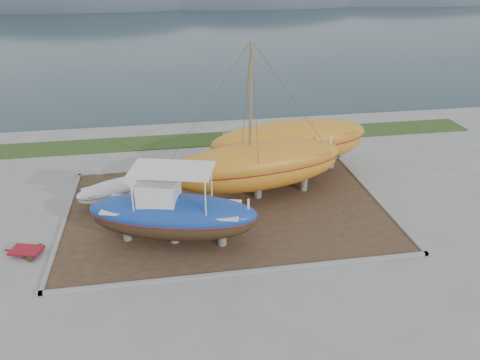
{
  "coord_description": "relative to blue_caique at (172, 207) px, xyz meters",
  "views": [
    {
      "loc": [
        -3.16,
        -19.54,
        13.47
      ],
      "look_at": [
        0.78,
        4.0,
        1.87
      ],
      "focal_mm": 35.0,
      "sensor_mm": 36.0,
      "label": 1
    }
  ],
  "objects": [
    {
      "name": "grass_strip",
      "position": [
        3.14,
        14.46,
        -2.09
      ],
      "size": [
        44.0,
        3.0,
        0.08
      ],
      "primitive_type": "cube",
      "color": "#284219",
      "rests_on": "ground"
    },
    {
      "name": "white_dinghy",
      "position": [
        -3.25,
        4.84,
        -1.39
      ],
      "size": [
        4.81,
        3.4,
        1.36
      ],
      "primitive_type": null,
      "rotation": [
        0.0,
        0.0,
        0.43
      ],
      "color": "white",
      "rests_on": "dirt_patch"
    },
    {
      "name": "mountain_ridge",
      "position": [
        3.14,
        123.96,
        -2.13
      ],
      "size": [
        200.0,
        36.0,
        20.0
      ],
      "primitive_type": null,
      "color": "#333D49",
      "rests_on": "ground"
    },
    {
      "name": "orange_sailboat",
      "position": [
        5.22,
        4.1,
        2.61
      ],
      "size": [
        11.05,
        4.89,
        9.36
      ],
      "primitive_type": null,
      "rotation": [
        0.0,
        0.0,
        0.17
      ],
      "color": "orange",
      "rests_on": "dirt_patch"
    },
    {
      "name": "blue_caique",
      "position": [
        0.0,
        0.0,
        0.0
      ],
      "size": [
        9.01,
        4.82,
        4.14
      ],
      "primitive_type": null,
      "rotation": [
        0.0,
        0.0,
        -0.26
      ],
      "color": "#1A41A2",
      "rests_on": "dirt_patch"
    },
    {
      "name": "sea",
      "position": [
        3.14,
        68.96,
        -2.13
      ],
      "size": [
        260.0,
        100.0,
        0.04
      ],
      "primitive_type": null,
      "color": "#1C3138",
      "rests_on": "ground"
    },
    {
      "name": "dirt_patch",
      "position": [
        3.14,
        2.96,
        -2.1
      ],
      "size": [
        18.0,
        12.0,
        0.06
      ],
      "primitive_type": "cube",
      "color": "#422D1E",
      "rests_on": "ground"
    },
    {
      "name": "ground",
      "position": [
        3.14,
        -1.04,
        -2.13
      ],
      "size": [
        140.0,
        140.0,
        0.0
      ],
      "primitive_type": "plane",
      "color": "gray",
      "rests_on": "ground"
    },
    {
      "name": "red_trailer",
      "position": [
        -7.27,
        0.13,
        -1.97
      ],
      "size": [
        2.48,
        1.72,
        0.32
      ],
      "primitive_type": null,
      "rotation": [
        0.0,
        0.0,
        -0.29
      ],
      "color": "maroon",
      "rests_on": "ground"
    },
    {
      "name": "curb_frame",
      "position": [
        3.14,
        2.96,
        -2.06
      ],
      "size": [
        18.6,
        12.6,
        0.15
      ],
      "primitive_type": null,
      "color": "gray",
      "rests_on": "ground"
    },
    {
      "name": "orange_bare_hull",
      "position": [
        7.97,
        7.13,
        -0.29
      ],
      "size": [
        11.21,
        4.76,
        3.56
      ],
      "primitive_type": null,
      "rotation": [
        0.0,
        0.0,
        0.14
      ],
      "color": "orange",
      "rests_on": "dirt_patch"
    }
  ]
}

